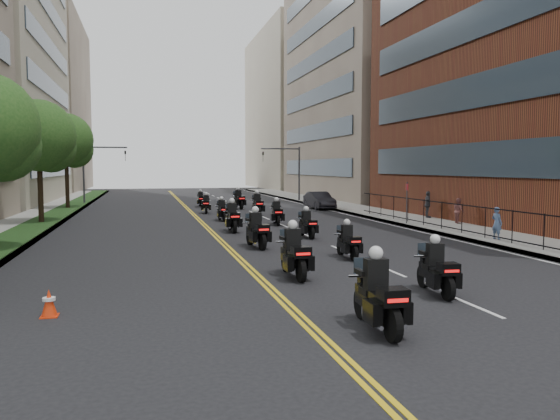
% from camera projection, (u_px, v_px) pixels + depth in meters
% --- Properties ---
extents(ground, '(160.00, 160.00, 0.00)m').
position_uv_depth(ground, '(360.00, 315.00, 13.15)').
color(ground, black).
rests_on(ground, ground).
extents(sidewalk_right, '(4.00, 90.00, 0.15)m').
position_uv_depth(sidewalk_right, '(382.00, 214.00, 40.21)').
color(sidewalk_right, gray).
rests_on(sidewalk_right, ground).
extents(sidewalk_left, '(4.00, 90.00, 0.15)m').
position_uv_depth(sidewalk_left, '(31.00, 222.00, 34.44)').
color(sidewalk_left, gray).
rests_on(sidewalk_left, ground).
extents(grass_strip, '(2.00, 90.00, 0.04)m').
position_uv_depth(grass_strip, '(44.00, 220.00, 34.62)').
color(grass_strip, '#1C3714').
rests_on(grass_strip, sidewalk_left).
extents(building_right_tan, '(15.11, 28.00, 30.00)m').
position_uv_depth(building_right_tan, '(376.00, 68.00, 63.56)').
color(building_right_tan, '#766556').
rests_on(building_right_tan, ground).
extents(building_right_far, '(15.00, 28.00, 26.00)m').
position_uv_depth(building_right_far, '(303.00, 111.00, 92.74)').
color(building_right_far, '#A89C88').
rests_on(building_right_far, ground).
extents(building_left_far, '(16.00, 28.00, 26.00)m').
position_uv_depth(building_left_far, '(27.00, 104.00, 82.28)').
color(building_left_far, '#766556').
rests_on(building_left_far, ground).
extents(iron_fence, '(0.05, 28.00, 1.50)m').
position_uv_depth(iron_fence, '(473.00, 220.00, 27.33)').
color(iron_fence, black).
rests_on(iron_fence, sidewalk_right).
extents(street_trees, '(4.40, 38.40, 7.98)m').
position_uv_depth(street_trees, '(22.00, 136.00, 28.08)').
color(street_trees, '#332416').
rests_on(street_trees, ground).
extents(traffic_signal_right, '(4.09, 0.20, 5.60)m').
position_uv_depth(traffic_signal_right, '(290.00, 165.00, 55.78)').
color(traffic_signal_right, '#3F3F44').
rests_on(traffic_signal_right, ground).
extents(traffic_signal_left, '(4.09, 0.20, 5.60)m').
position_uv_depth(traffic_signal_left, '(94.00, 165.00, 51.19)').
color(traffic_signal_left, '#3F3F44').
rests_on(traffic_signal_left, ground).
extents(motorcycle_0, '(0.59, 2.51, 1.85)m').
position_uv_depth(motorcycle_0, '(378.00, 298.00, 11.85)').
color(motorcycle_0, black).
rests_on(motorcycle_0, ground).
extents(motorcycle_1, '(0.63, 2.29, 1.69)m').
position_uv_depth(motorcycle_1, '(437.00, 271.00, 15.24)').
color(motorcycle_1, black).
rests_on(motorcycle_1, ground).
extents(motorcycle_2, '(0.58, 2.52, 1.86)m').
position_uv_depth(motorcycle_2, '(294.00, 255.00, 17.60)').
color(motorcycle_2, black).
rests_on(motorcycle_2, ground).
extents(motorcycle_3, '(0.48, 2.09, 1.54)m').
position_uv_depth(motorcycle_3, '(348.00, 243.00, 21.30)').
color(motorcycle_3, black).
rests_on(motorcycle_3, ground).
extents(motorcycle_4, '(0.72, 2.48, 1.83)m').
position_uv_depth(motorcycle_4, '(257.00, 231.00, 24.07)').
color(motorcycle_4, black).
rests_on(motorcycle_4, ground).
extents(motorcycle_5, '(0.51, 2.16, 1.59)m').
position_uv_depth(motorcycle_5, '(307.00, 225.00, 27.51)').
color(motorcycle_5, black).
rests_on(motorcycle_5, ground).
extents(motorcycle_6, '(0.58, 2.52, 1.86)m').
position_uv_depth(motorcycle_6, '(232.00, 218.00, 29.98)').
color(motorcycle_6, black).
rests_on(motorcycle_6, ground).
extents(motorcycle_7, '(0.66, 2.30, 1.70)m').
position_uv_depth(motorcycle_7, '(277.00, 214.00, 33.60)').
color(motorcycle_7, black).
rests_on(motorcycle_7, ground).
extents(motorcycle_8, '(0.52, 2.19, 1.62)m').
position_uv_depth(motorcycle_8, '(222.00, 211.00, 36.12)').
color(motorcycle_8, black).
rests_on(motorcycle_8, ground).
extents(motorcycle_9, '(0.59, 2.52, 1.86)m').
position_uv_depth(motorcycle_9, '(257.00, 205.00, 40.07)').
color(motorcycle_9, black).
rests_on(motorcycle_9, ground).
extents(motorcycle_10, '(0.67, 2.19, 1.62)m').
position_uv_depth(motorcycle_10, '(206.00, 205.00, 42.00)').
color(motorcycle_10, black).
rests_on(motorcycle_10, ground).
extents(motorcycle_11, '(0.72, 2.53, 1.87)m').
position_uv_depth(motorcycle_11, '(239.00, 200.00, 46.39)').
color(motorcycle_11, black).
rests_on(motorcycle_11, ground).
extents(motorcycle_12, '(0.48, 2.10, 1.55)m').
position_uv_depth(motorcycle_12, '(201.00, 200.00, 48.74)').
color(motorcycle_12, black).
rests_on(motorcycle_12, ground).
extents(parked_sedan, '(1.63, 4.46, 1.46)m').
position_uv_depth(parked_sedan, '(319.00, 200.00, 46.23)').
color(parked_sedan, black).
rests_on(parked_sedan, ground).
extents(pedestrian_a, '(0.49, 0.63, 1.53)m').
position_uv_depth(pedestrian_a, '(497.00, 223.00, 25.81)').
color(pedestrian_a, slate).
rests_on(pedestrian_a, sidewalk_right).
extents(pedestrian_b, '(0.71, 0.84, 1.53)m').
position_uv_depth(pedestrian_b, '(459.00, 211.00, 33.06)').
color(pedestrian_b, '#884D4A').
rests_on(pedestrian_b, sidewalk_right).
extents(pedestrian_c, '(0.70, 1.12, 1.78)m').
position_uv_depth(pedestrian_c, '(428.00, 204.00, 36.65)').
color(pedestrian_c, '#3C3D43').
rests_on(pedestrian_c, sidewalk_right).
extents(traffic_cone, '(0.40, 0.40, 0.67)m').
position_uv_depth(traffic_cone, '(49.00, 303.00, 13.02)').
color(traffic_cone, red).
rests_on(traffic_cone, ground).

